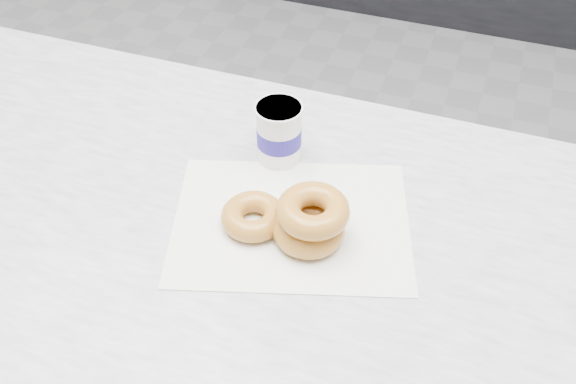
{
  "coord_description": "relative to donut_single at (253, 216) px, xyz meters",
  "views": [
    {
      "loc": [
        0.26,
        -1.15,
        1.57
      ],
      "look_at": [
        0.04,
        -0.54,
        0.95
      ],
      "focal_mm": 40.0,
      "sensor_mm": 36.0,
      "label": 1
    }
  ],
  "objects": [
    {
      "name": "donut_single",
      "position": [
        0.0,
        0.0,
        0.0
      ],
      "size": [
        0.12,
        0.12,
        0.03
      ],
      "primitive_type": "torus",
      "rotation": [
        0.0,
        0.0,
        0.39
      ],
      "color": "#BB8D33",
      "rests_on": "wax_paper"
    },
    {
      "name": "wax_paper",
      "position": [
        0.05,
        0.02,
        -0.02
      ],
      "size": [
        0.4,
        0.35,
        0.0
      ],
      "primitive_type": "cube",
      "rotation": [
        0.0,
        0.0,
        0.3
      ],
      "color": "white",
      "rests_on": "counter"
    },
    {
      "name": "donut_stack",
      "position": [
        0.09,
        0.0,
        0.02
      ],
      "size": [
        0.13,
        0.13,
        0.07
      ],
      "color": "#BB8D33",
      "rests_on": "wax_paper"
    },
    {
      "name": "coffee_cup",
      "position": [
        -0.02,
        0.15,
        0.03
      ],
      "size": [
        0.07,
        0.07,
        0.1
      ],
      "rotation": [
        0.0,
        0.0,
        -0.01
      ],
      "color": "white",
      "rests_on": "counter"
    },
    {
      "name": "ground",
      "position": [
        -0.0,
        0.57,
        -0.92
      ],
      "size": [
        5.0,
        5.0,
        0.0
      ],
      "primitive_type": "plane",
      "color": "gray",
      "rests_on": "ground"
    }
  ]
}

